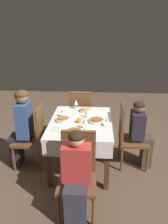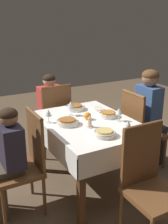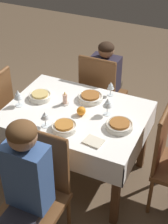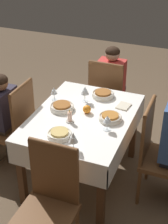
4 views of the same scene
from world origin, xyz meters
name	(u,v)px [view 3 (image 3 of 4)]	position (x,y,z in m)	size (l,w,h in m)	color
ground_plane	(77,173)	(0.00, 0.00, 0.00)	(8.00, 8.00, 0.00)	brown
dining_table	(76,121)	(0.00, 0.00, 0.64)	(1.19, 0.88, 0.74)	white
chair_south	(39,189)	(0.04, -0.70, 0.51)	(0.42, 0.42, 0.96)	brown
chair_north	(101,93)	(-0.06, 0.70, 0.51)	(0.42, 0.42, 0.96)	brown
person_adult_denim	(25,189)	(0.04, -0.86, 0.67)	(0.30, 0.34, 1.19)	#282833
person_child_dark	(107,81)	(-0.06, 0.88, 0.56)	(0.30, 0.33, 1.03)	#4C4233
bowl_south	(64,127)	(0.02, -0.25, 0.77)	(0.21, 0.21, 0.06)	silver
wine_glass_south	(45,116)	(-0.13, -0.28, 0.84)	(0.07, 0.07, 0.14)	white
bowl_east	(119,125)	(0.41, -0.05, 0.77)	(0.22, 0.22, 0.06)	silver
wine_glass_east	(108,103)	(0.26, 0.08, 0.85)	(0.08, 0.08, 0.16)	white
bowl_north	(90,97)	(0.04, 0.22, 0.77)	(0.22, 0.22, 0.06)	silver
wine_glass_north	(111,86)	(0.17, 0.37, 0.84)	(0.06, 0.06, 0.14)	white
bowl_west	(40,96)	(-0.38, 0.05, 0.77)	(0.20, 0.20, 0.06)	silver
wine_glass_west	(18,95)	(-0.49, -0.12, 0.85)	(0.07, 0.07, 0.16)	white
candle_centerpiece	(65,100)	(-0.14, 0.07, 0.78)	(0.07, 0.07, 0.12)	beige
orange_fruit	(81,111)	(0.06, -0.02, 0.78)	(0.08, 0.08, 0.08)	orange
napkin_red_folded	(93,141)	(0.29, -0.30, 0.74)	(0.15, 0.13, 0.01)	beige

